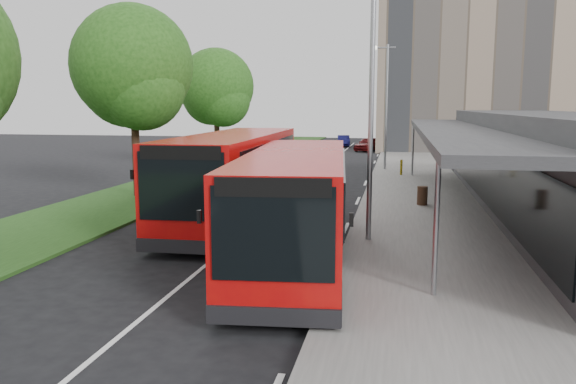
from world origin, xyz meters
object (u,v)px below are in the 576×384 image
lamp_post_near (369,91)px  bus_main (297,205)px  litter_bin (422,196)px  tree_far (216,91)px  bus_second (235,177)px  tree_mid (133,74)px  car_far (343,141)px  bollard (401,167)px  car_near (369,144)px  lamp_post_far (385,99)px

lamp_post_near → bus_main: 4.29m
lamp_post_near → litter_bin: 8.09m
tree_far → bus_main: tree_far is taller
bus_main → bus_second: (-3.23, 4.91, 0.11)m
tree_mid → car_far: 36.22m
tree_far → car_far: (6.32, 23.29, -4.64)m
tree_far → litter_bin: size_ratio=10.36×
bus_main → car_far: bearing=88.2°
tree_far → bollard: tree_far is taller
car_near → bus_main: bearing=-68.1°
bollard → litter_bin: bearing=-85.3°
litter_bin → car_far: bearing=100.8°
lamp_post_near → car_far: (-4.81, 42.34, -4.14)m
lamp_post_far → litter_bin: lamp_post_far is taller
bus_main → car_far: bus_main is taller
bus_second → bollard: 15.69m
tree_mid → car_near: tree_mid is taller
lamp_post_far → bus_main: bearing=-94.6°
tree_far → bus_main: size_ratio=0.74×
bus_second → car_near: (3.18, 33.77, -1.00)m
lamp_post_near → bus_main: size_ratio=0.73×
car_near → car_far: 6.64m
car_near → lamp_post_near: bearing=-65.3°
lamp_post_near → bollard: size_ratio=8.74×
bus_second → car_far: (0.22, 39.72, -1.09)m
bus_main → bus_second: size_ratio=0.94×
bollard → car_near: size_ratio=0.23×
bus_main → bollard: bearing=75.7°
tree_far → lamp_post_near: size_ratio=1.01×
bus_main → bollard: (2.93, 19.30, -0.95)m
tree_far → lamp_post_near: lamp_post_near is taller
lamp_post_near → car_far: 42.81m
lamp_post_near → bollard: 17.54m
bus_main → litter_bin: bus_main is taller
bus_second → litter_bin: (7.01, 4.02, -1.13)m
tree_mid → lamp_post_far: (11.13, 12.95, -1.01)m
bus_second → car_far: bus_second is taller
bus_main → bus_second: bearing=117.7°
bus_main → car_far: (-3.02, 44.63, -0.98)m
tree_mid → tree_far: tree_mid is taller
tree_mid → bollard: tree_mid is taller
lamp_post_far → bollard: (1.14, -2.99, -4.11)m
bollard → car_near: bearing=98.7°
lamp_post_far → litter_bin: (1.98, -13.36, -4.18)m
bus_second → tree_mid: bearing=142.1°
bus_second → car_near: bearing=82.7°
bollard → car_near: (-2.98, 19.38, 0.06)m
tree_far → bollard: 13.26m
bus_second → car_far: bearing=87.8°
lamp_post_far → litter_bin: bearing=-81.6°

